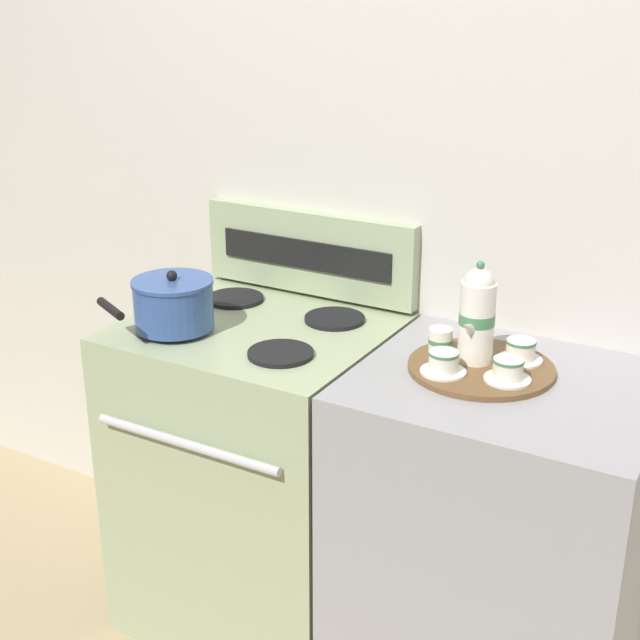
{
  "coord_description": "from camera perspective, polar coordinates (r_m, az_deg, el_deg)",
  "views": [
    {
      "loc": [
        0.9,
        -1.84,
        1.79
      ],
      "look_at": [
        -0.12,
        -0.06,
        1.0
      ],
      "focal_mm": 50.0,
      "sensor_mm": 36.0,
      "label": 1
    }
  ],
  "objects": [
    {
      "name": "wall_back",
      "position": [
        2.45,
        7.05,
        4.44
      ],
      "size": [
        6.0,
        0.05,
        2.2
      ],
      "color": "beige",
      "rests_on": "ground"
    },
    {
      "name": "stove",
      "position": [
        2.59,
        -3.85,
        -9.87
      ],
      "size": [
        0.69,
        0.64,
        0.93
      ],
      "color": "#9EAD84",
      "rests_on": "ground"
    },
    {
      "name": "control_panel",
      "position": [
        2.57,
        -0.69,
        4.35
      ],
      "size": [
        0.67,
        0.05,
        0.24
      ],
      "color": "#9EAD84",
      "rests_on": "stove"
    },
    {
      "name": "side_counter",
      "position": [
        2.34,
        11.11,
        -14.15
      ],
      "size": [
        0.7,
        0.61,
        0.92
      ],
      "color": "#939399",
      "rests_on": "ground"
    },
    {
      "name": "saucepan",
      "position": [
        2.35,
        -9.4,
        1.05
      ],
      "size": [
        0.25,
        0.3,
        0.16
      ],
      "color": "#335193",
      "rests_on": "stove"
    },
    {
      "name": "serving_tray",
      "position": [
        2.15,
        10.27,
        -3.03
      ],
      "size": [
        0.35,
        0.35,
        0.01
      ],
      "color": "brown",
      "rests_on": "side_counter"
    },
    {
      "name": "teapot",
      "position": [
        2.12,
        10.02,
        0.34
      ],
      "size": [
        0.09,
        0.14,
        0.25
      ],
      "color": "white",
      "rests_on": "serving_tray"
    },
    {
      "name": "teacup_left",
      "position": [
        2.07,
        11.94,
        -3.14
      ],
      "size": [
        0.11,
        0.11,
        0.05
      ],
      "color": "white",
      "rests_on": "serving_tray"
    },
    {
      "name": "teacup_right",
      "position": [
        2.08,
        7.91,
        -2.7
      ],
      "size": [
        0.11,
        0.11,
        0.05
      ],
      "color": "white",
      "rests_on": "serving_tray"
    },
    {
      "name": "teacup_front",
      "position": [
        2.18,
        12.71,
        -1.92
      ],
      "size": [
        0.11,
        0.11,
        0.05
      ],
      "color": "white",
      "rests_on": "serving_tray"
    },
    {
      "name": "creamer_jug",
      "position": [
        2.19,
        7.71,
        -1.3
      ],
      "size": [
        0.06,
        0.06,
        0.06
      ],
      "color": "white",
      "rests_on": "serving_tray"
    }
  ]
}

